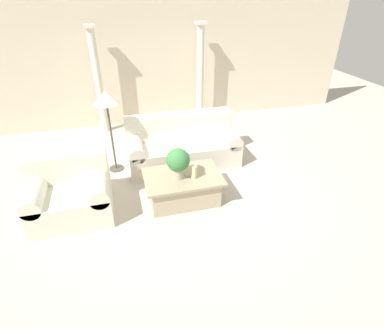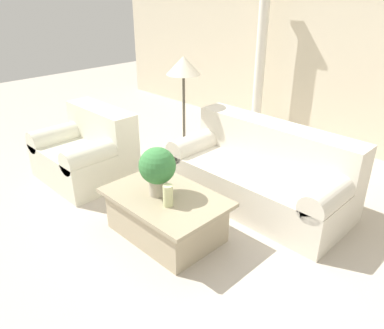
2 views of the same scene
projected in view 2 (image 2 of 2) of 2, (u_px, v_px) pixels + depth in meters
name	position (u px, v px, depth m)	size (l,w,h in m)	color
ground_plane	(200.00, 222.00, 4.01)	(16.00, 16.00, 0.00)	#BCB2A3
wall_back	(351.00, 40.00, 5.24)	(10.00, 0.06, 3.20)	beige
sofa_long	(261.00, 173.00, 4.27)	(2.07, 0.95, 0.89)	beige
loveseat	(88.00, 151.00, 4.82)	(1.15, 0.95, 0.89)	silver
coffee_table	(166.00, 214.00, 3.73)	(1.20, 0.80, 0.45)	tan
potted_plant	(157.00, 168.00, 3.54)	(0.36, 0.36, 0.48)	#B2A893
pillar_candle	(168.00, 196.00, 3.42)	(0.09, 0.09, 0.21)	beige
floor_lamp	(184.00, 72.00, 4.68)	(0.43, 0.43, 1.50)	#4C473D
column_left	(260.00, 61.00, 6.02)	(0.23, 0.23, 2.31)	silver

